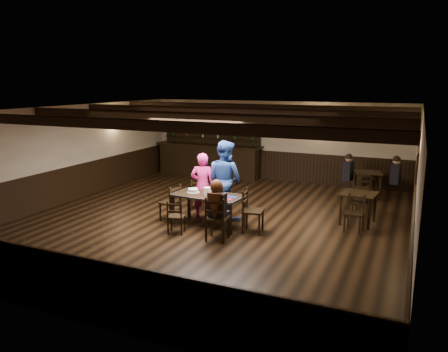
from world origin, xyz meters
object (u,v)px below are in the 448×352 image
at_px(man_blue, 225,180).
at_px(cake, 193,191).
at_px(chair_near_right, 216,216).
at_px(bar_counter, 210,156).
at_px(dining_table, 208,198).
at_px(chair_near_left, 175,215).
at_px(woman_pink, 203,186).

bearing_deg(man_blue, cake, 69.84).
bearing_deg(chair_near_right, bar_counter, 116.94).
relative_size(dining_table, chair_near_right, 1.75).
height_order(dining_table, man_blue, man_blue).
distance_m(chair_near_left, chair_near_right, 1.02).
height_order(chair_near_right, bar_counter, bar_counter).
relative_size(man_blue, cake, 6.56).
bearing_deg(woman_pink, chair_near_right, 110.28).
bearing_deg(bar_counter, chair_near_right, -63.06).
relative_size(woman_pink, cake, 5.51).
bearing_deg(man_blue, woman_pink, 39.61).
distance_m(woman_pink, man_blue, 0.57).
bearing_deg(chair_near_right, dining_table, 124.89).
bearing_deg(bar_counter, cake, -68.31).
height_order(dining_table, cake, cake).
distance_m(chair_near_left, woman_pink, 1.40).
height_order(woman_pink, cake, woman_pink).
bearing_deg(chair_near_left, chair_near_right, -2.52).
xyz_separation_m(chair_near_right, bar_counter, (-3.05, 6.00, 0.16)).
relative_size(woman_pink, bar_counter, 0.42).
bearing_deg(woman_pink, bar_counter, -81.93).
relative_size(dining_table, cake, 5.71).
bearing_deg(woman_pink, man_blue, -173.83).
distance_m(dining_table, man_blue, 0.79).
bearing_deg(woman_pink, dining_table, 112.11).
bearing_deg(woman_pink, cake, 72.30).
xyz_separation_m(cake, bar_counter, (-2.02, 5.08, -0.07)).
xyz_separation_m(dining_table, cake, (-0.42, 0.05, 0.12)).
xyz_separation_m(woman_pink, man_blue, (0.51, 0.20, 0.16)).
height_order(chair_near_left, woman_pink, woman_pink).
relative_size(chair_near_left, cake, 2.59).
height_order(dining_table, chair_near_right, chair_near_right).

